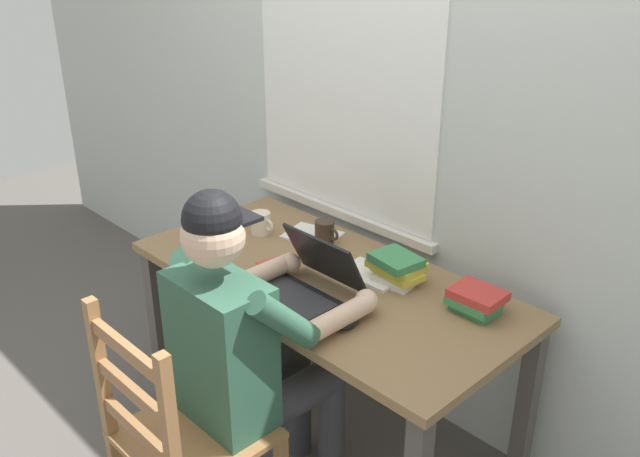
{
  "coord_description": "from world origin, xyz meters",
  "views": [
    {
      "loc": [
        1.58,
        -1.55,
        1.93
      ],
      "look_at": [
        0.03,
        -0.05,
        0.95
      ],
      "focal_mm": 38.03,
      "sensor_mm": 36.0,
      "label": 1
    }
  ],
  "objects_px": {
    "desk": "(324,298)",
    "wooden_chair": "(180,440)",
    "coffee_mug_white": "(261,223)",
    "coffee_mug_dark": "(205,236)",
    "coffee_mug_spare": "(325,232)",
    "landscape_photo_print": "(274,266)",
    "book_stack_side": "(476,300)",
    "seated_person": "(248,344)",
    "computer_mouse": "(347,322)",
    "laptop": "(304,284)",
    "book_stack_main": "(397,268)"
  },
  "relations": [
    {
      "from": "desk",
      "to": "coffee_mug_spare",
      "type": "distance_m",
      "value": 0.33
    },
    {
      "from": "desk",
      "to": "book_stack_side",
      "type": "distance_m",
      "value": 0.58
    },
    {
      "from": "book_stack_side",
      "to": "wooden_chair",
      "type": "bearing_deg",
      "value": -115.68
    },
    {
      "from": "computer_mouse",
      "to": "book_stack_side",
      "type": "height_order",
      "value": "book_stack_side"
    },
    {
      "from": "wooden_chair",
      "to": "laptop",
      "type": "bearing_deg",
      "value": 93.82
    },
    {
      "from": "coffee_mug_dark",
      "to": "book_stack_side",
      "type": "height_order",
      "value": "coffee_mug_dark"
    },
    {
      "from": "seated_person",
      "to": "laptop",
      "type": "relative_size",
      "value": 3.73
    },
    {
      "from": "book_stack_side",
      "to": "laptop",
      "type": "bearing_deg",
      "value": -144.2
    },
    {
      "from": "wooden_chair",
      "to": "coffee_mug_dark",
      "type": "height_order",
      "value": "wooden_chair"
    },
    {
      "from": "coffee_mug_white",
      "to": "coffee_mug_spare",
      "type": "distance_m",
      "value": 0.28
    },
    {
      "from": "desk",
      "to": "computer_mouse",
      "type": "height_order",
      "value": "computer_mouse"
    },
    {
      "from": "coffee_mug_white",
      "to": "book_stack_side",
      "type": "bearing_deg",
      "value": 6.45
    },
    {
      "from": "desk",
      "to": "coffee_mug_white",
      "type": "height_order",
      "value": "coffee_mug_white"
    },
    {
      "from": "computer_mouse",
      "to": "book_stack_side",
      "type": "xyz_separation_m",
      "value": [
        0.24,
        0.38,
        0.03
      ]
    },
    {
      "from": "computer_mouse",
      "to": "landscape_photo_print",
      "type": "relative_size",
      "value": 0.77
    },
    {
      "from": "seated_person",
      "to": "computer_mouse",
      "type": "relative_size",
      "value": 12.46
    },
    {
      "from": "desk",
      "to": "coffee_mug_white",
      "type": "distance_m",
      "value": 0.48
    },
    {
      "from": "desk",
      "to": "landscape_photo_print",
      "type": "bearing_deg",
      "value": -156.39
    },
    {
      "from": "coffee_mug_dark",
      "to": "coffee_mug_spare",
      "type": "bearing_deg",
      "value": 50.98
    },
    {
      "from": "laptop",
      "to": "landscape_photo_print",
      "type": "bearing_deg",
      "value": 164.19
    },
    {
      "from": "book_stack_main",
      "to": "seated_person",
      "type": "bearing_deg",
      "value": -101.12
    },
    {
      "from": "laptop",
      "to": "coffee_mug_dark",
      "type": "xyz_separation_m",
      "value": [
        -0.57,
        -0.02,
        -0.0
      ]
    },
    {
      "from": "laptop",
      "to": "computer_mouse",
      "type": "bearing_deg",
      "value": -8.45
    },
    {
      "from": "laptop",
      "to": "book_stack_main",
      "type": "height_order",
      "value": "laptop"
    },
    {
      "from": "seated_person",
      "to": "book_stack_side",
      "type": "relative_size",
      "value": 7.15
    },
    {
      "from": "coffee_mug_white",
      "to": "coffee_mug_dark",
      "type": "xyz_separation_m",
      "value": [
        -0.06,
        -0.25,
        -0.0
      ]
    },
    {
      "from": "coffee_mug_spare",
      "to": "landscape_photo_print",
      "type": "bearing_deg",
      "value": -86.54
    },
    {
      "from": "desk",
      "to": "book_stack_side",
      "type": "xyz_separation_m",
      "value": [
        0.53,
        0.19,
        0.14
      ]
    },
    {
      "from": "book_stack_main",
      "to": "coffee_mug_spare",
      "type": "bearing_deg",
      "value": 173.24
    },
    {
      "from": "computer_mouse",
      "to": "coffee_mug_white",
      "type": "bearing_deg",
      "value": 160.57
    },
    {
      "from": "desk",
      "to": "computer_mouse",
      "type": "relative_size",
      "value": 15.12
    },
    {
      "from": "book_stack_side",
      "to": "landscape_photo_print",
      "type": "height_order",
      "value": "book_stack_side"
    },
    {
      "from": "seated_person",
      "to": "wooden_chair",
      "type": "relative_size",
      "value": 1.32
    },
    {
      "from": "desk",
      "to": "wooden_chair",
      "type": "height_order",
      "value": "wooden_chair"
    },
    {
      "from": "computer_mouse",
      "to": "landscape_photo_print",
      "type": "height_order",
      "value": "computer_mouse"
    },
    {
      "from": "laptop",
      "to": "coffee_mug_white",
      "type": "relative_size",
      "value": 2.74
    },
    {
      "from": "coffee_mug_dark",
      "to": "landscape_photo_print",
      "type": "height_order",
      "value": "coffee_mug_dark"
    },
    {
      "from": "coffee_mug_white",
      "to": "desk",
      "type": "bearing_deg",
      "value": -9.52
    },
    {
      "from": "book_stack_main",
      "to": "desk",
      "type": "bearing_deg",
      "value": -143.39
    },
    {
      "from": "coffee_mug_white",
      "to": "book_stack_main",
      "type": "xyz_separation_m",
      "value": [
        0.67,
        0.08,
        0.01
      ]
    },
    {
      "from": "seated_person",
      "to": "coffee_mug_spare",
      "type": "distance_m",
      "value": 0.72
    },
    {
      "from": "coffee_mug_white",
      "to": "coffee_mug_dark",
      "type": "bearing_deg",
      "value": -103.07
    },
    {
      "from": "computer_mouse",
      "to": "coffee_mug_spare",
      "type": "bearing_deg",
      "value": 141.79
    },
    {
      "from": "wooden_chair",
      "to": "seated_person",
      "type": "bearing_deg",
      "value": 90.0
    },
    {
      "from": "computer_mouse",
      "to": "coffee_mug_spare",
      "type": "distance_m",
      "value": 0.64
    },
    {
      "from": "desk",
      "to": "coffee_mug_dark",
      "type": "xyz_separation_m",
      "value": [
        -0.51,
        -0.17,
        0.14
      ]
    },
    {
      "from": "coffee_mug_dark",
      "to": "coffee_mug_spare",
      "type": "distance_m",
      "value": 0.49
    },
    {
      "from": "coffee_mug_dark",
      "to": "book_stack_main",
      "type": "xyz_separation_m",
      "value": [
        0.73,
        0.33,
        0.01
      ]
    },
    {
      "from": "coffee_mug_spare",
      "to": "book_stack_side",
      "type": "height_order",
      "value": "coffee_mug_spare"
    },
    {
      "from": "seated_person",
      "to": "landscape_photo_print",
      "type": "xyz_separation_m",
      "value": [
        -0.29,
        0.36,
        0.05
      ]
    }
  ]
}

